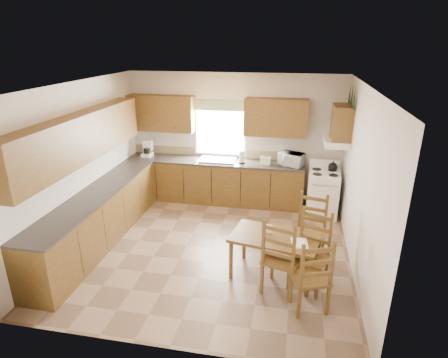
% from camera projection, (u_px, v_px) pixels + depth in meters
% --- Properties ---
extents(floor, '(4.50, 4.50, 0.00)m').
position_uv_depth(floor, '(212.00, 248.00, 6.35)').
color(floor, '#826853').
rests_on(floor, ground).
extents(ceiling, '(4.50, 4.50, 0.00)m').
position_uv_depth(ceiling, '(210.00, 85.00, 5.40)').
color(ceiling, olive).
rests_on(ceiling, floor).
extents(wall_left, '(4.50, 4.50, 0.00)m').
position_uv_depth(wall_left, '(80.00, 165.00, 6.27)').
color(wall_left, silver).
rests_on(wall_left, floor).
extents(wall_right, '(4.50, 4.50, 0.00)m').
position_uv_depth(wall_right, '(361.00, 183.00, 5.48)').
color(wall_right, silver).
rests_on(wall_right, floor).
extents(wall_back, '(4.50, 4.50, 0.00)m').
position_uv_depth(wall_back, '(234.00, 138.00, 7.94)').
color(wall_back, silver).
rests_on(wall_back, floor).
extents(wall_front, '(4.50, 4.50, 0.00)m').
position_uv_depth(wall_front, '(162.00, 246.00, 3.81)').
color(wall_front, silver).
rests_on(wall_front, floor).
extents(lower_cab_back, '(3.75, 0.60, 0.88)m').
position_uv_depth(lower_cab_back, '(215.00, 182.00, 8.05)').
color(lower_cab_back, brown).
rests_on(lower_cab_back, floor).
extents(lower_cab_left, '(0.60, 3.60, 0.88)m').
position_uv_depth(lower_cab_left, '(99.00, 219.00, 6.40)').
color(lower_cab_left, brown).
rests_on(lower_cab_left, floor).
extents(counter_back, '(3.75, 0.63, 0.04)m').
position_uv_depth(counter_back, '(214.00, 161.00, 7.89)').
color(counter_back, '#36312E').
rests_on(counter_back, lower_cab_back).
extents(counter_left, '(0.63, 3.60, 0.04)m').
position_uv_depth(counter_left, '(96.00, 194.00, 6.24)').
color(counter_left, '#36312E').
rests_on(counter_left, lower_cab_left).
extents(backsplash, '(3.75, 0.01, 0.18)m').
position_uv_depth(backsplash, '(217.00, 153.00, 8.12)').
color(backsplash, '#8C7958').
rests_on(backsplash, counter_back).
extents(upper_cab_back_left, '(1.41, 0.33, 0.75)m').
position_uv_depth(upper_cab_back_left, '(161.00, 113.00, 7.89)').
color(upper_cab_back_left, brown).
rests_on(upper_cab_back_left, wall_back).
extents(upper_cab_back_right, '(1.25, 0.33, 0.75)m').
position_uv_depth(upper_cab_back_right, '(276.00, 118.00, 7.46)').
color(upper_cab_back_right, brown).
rests_on(upper_cab_back_right, wall_back).
extents(upper_cab_left, '(0.33, 3.60, 0.75)m').
position_uv_depth(upper_cab_left, '(80.00, 138.00, 5.93)').
color(upper_cab_left, brown).
rests_on(upper_cab_left, wall_left).
extents(upper_cab_stove, '(0.33, 0.62, 0.62)m').
position_uv_depth(upper_cab_stove, '(342.00, 122.00, 6.83)').
color(upper_cab_stove, brown).
rests_on(upper_cab_stove, wall_right).
extents(range_hood, '(0.44, 0.62, 0.12)m').
position_uv_depth(range_hood, '(337.00, 142.00, 6.97)').
color(range_hood, white).
rests_on(range_hood, wall_right).
extents(window_frame, '(1.13, 0.02, 1.18)m').
position_uv_depth(window_frame, '(220.00, 129.00, 7.90)').
color(window_frame, white).
rests_on(window_frame, wall_back).
extents(window_pane, '(1.05, 0.01, 1.10)m').
position_uv_depth(window_pane, '(220.00, 129.00, 7.89)').
color(window_pane, white).
rests_on(window_pane, wall_back).
extents(window_valance, '(1.19, 0.01, 0.24)m').
position_uv_depth(window_valance, '(220.00, 105.00, 7.70)').
color(window_valance, '#4D6B40').
rests_on(window_valance, wall_back).
extents(sink_basin, '(0.75, 0.45, 0.04)m').
position_uv_depth(sink_basin, '(218.00, 160.00, 7.87)').
color(sink_basin, silver).
rests_on(sink_basin, counter_back).
extents(pine_decal_a, '(0.22, 0.22, 0.36)m').
position_uv_depth(pine_decal_a, '(354.00, 98.00, 6.34)').
color(pine_decal_a, '#15361E').
rests_on(pine_decal_a, wall_right).
extents(pine_decal_b, '(0.22, 0.22, 0.36)m').
position_uv_depth(pine_decal_b, '(352.00, 93.00, 6.62)').
color(pine_decal_b, '#15361E').
rests_on(pine_decal_b, wall_right).
extents(pine_decal_c, '(0.22, 0.22, 0.36)m').
position_uv_depth(pine_decal_c, '(350.00, 93.00, 6.93)').
color(pine_decal_c, '#15361E').
rests_on(pine_decal_c, wall_right).
extents(stove, '(0.63, 0.65, 0.88)m').
position_uv_depth(stove, '(323.00, 194.00, 7.41)').
color(stove, white).
rests_on(stove, floor).
extents(coffeemaker, '(0.20, 0.24, 0.34)m').
position_uv_depth(coffeemaker, '(147.00, 149.00, 8.10)').
color(coffeemaker, white).
rests_on(coffeemaker, counter_back).
extents(paper_towel, '(0.14, 0.14, 0.26)m').
position_uv_depth(paper_towel, '(242.00, 157.00, 7.70)').
color(paper_towel, white).
rests_on(paper_towel, counter_back).
extents(toaster, '(0.21, 0.14, 0.16)m').
position_uv_depth(toaster, '(265.00, 161.00, 7.61)').
color(toaster, white).
rests_on(toaster, counter_back).
extents(microwave, '(0.53, 0.46, 0.27)m').
position_uv_depth(microwave, '(291.00, 159.00, 7.54)').
color(microwave, white).
rests_on(microwave, counter_back).
extents(dining_table, '(1.35, 0.93, 0.66)m').
position_uv_depth(dining_table, '(274.00, 256.00, 5.50)').
color(dining_table, brown).
rests_on(dining_table, floor).
extents(chair_near_left, '(0.59, 0.58, 1.14)m').
position_uv_depth(chair_near_left, '(282.00, 255.00, 5.09)').
color(chair_near_left, brown).
rests_on(chair_near_left, floor).
extents(chair_near_right, '(0.56, 0.55, 1.05)m').
position_uv_depth(chair_near_right, '(310.00, 273.00, 4.77)').
color(chair_near_right, brown).
rests_on(chair_near_right, floor).
extents(chair_far_left, '(0.60, 0.59, 1.12)m').
position_uv_depth(chair_far_left, '(310.00, 253.00, 5.16)').
color(chair_far_left, brown).
rests_on(chair_far_left, floor).
extents(chair_far_right, '(0.55, 0.53, 1.10)m').
position_uv_depth(chair_far_right, '(309.00, 231.00, 5.78)').
color(chair_far_right, brown).
rests_on(chair_far_right, floor).
extents(table_paper, '(0.25, 0.31, 0.00)m').
position_uv_depth(table_paper, '(299.00, 243.00, 5.20)').
color(table_paper, white).
rests_on(table_paper, dining_table).
extents(table_card, '(0.10, 0.05, 0.13)m').
position_uv_depth(table_card, '(269.00, 229.00, 5.46)').
color(table_card, white).
rests_on(table_card, dining_table).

